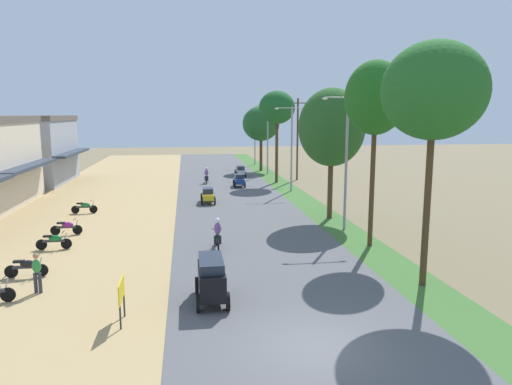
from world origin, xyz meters
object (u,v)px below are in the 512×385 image
(street_signboard, at_px, (121,293))
(streetlamp_mid, at_px, (292,143))
(parked_motorbike_fifth, at_px, (85,206))
(median_tree_fourth, at_px, (277,108))
(pedestrian_on_shoulder, at_px, (37,271))
(streetlamp_near, at_px, (346,154))
(car_sedan_yellow, at_px, (208,195))
(car_van_black, at_px, (211,278))
(motorbike_ahead_second, at_px, (206,176))
(motorbike_foreground_rider, at_px, (217,234))
(median_tree_fifth, at_px, (261,124))
(car_sedan_silver, at_px, (240,171))
(median_tree_third, at_px, (332,128))
(utility_pole_near, at_px, (297,138))
(car_hatchback_blue, at_px, (239,180))
(parked_motorbike_second, at_px, (27,266))
(streetlamp_far, at_px, (268,134))
(parked_motorbike_third, at_px, (54,240))
(median_tree_second, at_px, (376,99))
(median_tree_nearest, at_px, (434,91))
(streetlamp_farthest, at_px, (255,135))
(parked_motorbike_fourth, at_px, (67,227))

(street_signboard, xyz_separation_m, streetlamp_mid, (11.77, 26.31, 3.38))
(parked_motorbike_fifth, distance_m, median_tree_fourth, 22.20)
(pedestrian_on_shoulder, height_order, streetlamp_near, streetlamp_near)
(streetlamp_near, xyz_separation_m, car_sedan_yellow, (-7.86, 9.86, -3.96))
(car_van_black, xyz_separation_m, motorbike_ahead_second, (1.20, 30.91, -0.17))
(motorbike_foreground_rider, bearing_deg, median_tree_fifth, 77.17)
(car_sedan_silver, relative_size, motorbike_foreground_rider, 1.26)
(car_sedan_yellow, relative_size, motorbike_ahead_second, 1.26)
(median_tree_fifth, bearing_deg, median_tree_third, -89.40)
(utility_pole_near, xyz_separation_m, motorbike_ahead_second, (-9.84, -1.65, -3.68))
(median_tree_fifth, xyz_separation_m, car_hatchback_blue, (-4.22, -12.94, -5.12))
(parked_motorbike_second, distance_m, car_sedan_silver, 34.27)
(street_signboard, relative_size, streetlamp_far, 0.18)
(streetlamp_far, xyz_separation_m, car_van_black, (-8.69, -37.63, -3.71))
(parked_motorbike_third, bearing_deg, car_van_black, -46.82)
(streetlamp_far, xyz_separation_m, motorbike_foreground_rider, (-7.98, -30.58, -3.88))
(streetlamp_near, bearing_deg, parked_motorbike_second, -159.11)
(parked_motorbike_third, bearing_deg, pedestrian_on_shoulder, -81.00)
(parked_motorbike_second, xyz_separation_m, median_tree_second, (16.59, 2.56, 7.27))
(pedestrian_on_shoulder, relative_size, median_tree_nearest, 0.17)
(streetlamp_far, height_order, streetlamp_farthest, streetlamp_far)
(parked_motorbike_fifth, bearing_deg, pedestrian_on_shoulder, -85.17)
(median_tree_nearest, height_order, median_tree_second, median_tree_nearest)
(median_tree_fourth, relative_size, utility_pole_near, 1.07)
(median_tree_fourth, relative_size, streetlamp_near, 1.15)
(car_van_black, xyz_separation_m, car_hatchback_blue, (4.23, 28.11, -0.28))
(parked_motorbike_third, distance_m, streetlamp_near, 17.04)
(parked_motorbike_fourth, relative_size, parked_motorbike_fifth, 1.00)
(car_sedan_yellow, bearing_deg, parked_motorbike_fourth, -134.62)
(median_tree_third, height_order, streetlamp_mid, median_tree_third)
(parked_motorbike_second, relative_size, motorbike_foreground_rider, 1.00)
(streetlamp_far, height_order, motorbike_ahead_second, streetlamp_far)
(parked_motorbike_third, distance_m, median_tree_nearest, 19.60)
(parked_motorbike_third, xyz_separation_m, street_signboard, (4.64, -9.56, 0.55))
(median_tree_third, height_order, streetlamp_farthest, median_tree_third)
(parked_motorbike_fifth, bearing_deg, streetlamp_far, 50.33)
(parked_motorbike_second, bearing_deg, car_sedan_yellow, 62.01)
(parked_motorbike_fifth, bearing_deg, motorbike_foreground_rider, -49.99)
(car_van_black, bearing_deg, utility_pole_near, 71.27)
(median_tree_third, bearing_deg, parked_motorbike_fourth, -172.82)
(parked_motorbike_fifth, bearing_deg, parked_motorbike_third, -88.04)
(parked_motorbike_fourth, distance_m, median_tree_nearest, 21.07)
(parked_motorbike_fourth, distance_m, utility_pole_near, 28.70)
(streetlamp_mid, xyz_separation_m, car_sedan_yellow, (-7.86, -4.92, -3.75))
(streetlamp_mid, height_order, motorbike_ahead_second, streetlamp_mid)
(median_tree_third, relative_size, median_tree_fifth, 1.09)
(streetlamp_farthest, bearing_deg, median_tree_third, -89.92)
(street_signboard, distance_m, motorbike_ahead_second, 32.52)
(median_tree_fifth, relative_size, streetlamp_mid, 1.04)
(median_tree_nearest, xyz_separation_m, motorbike_ahead_second, (-7.54, 30.36, -7.05))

